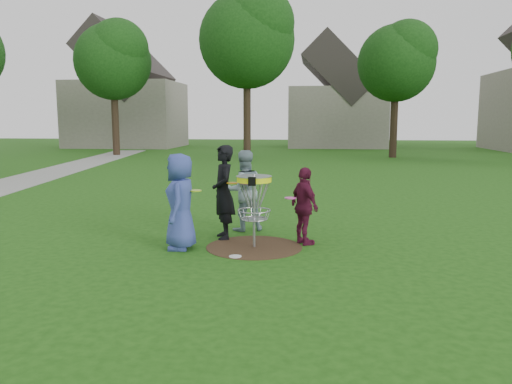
# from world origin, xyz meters

# --- Properties ---
(ground) EXTENTS (100.00, 100.00, 0.00)m
(ground) POSITION_xyz_m (0.00, 0.00, 0.00)
(ground) COLOR #19470F
(ground) RESTS_ON ground
(dirt_patch) EXTENTS (1.80, 1.80, 0.01)m
(dirt_patch) POSITION_xyz_m (0.00, 0.00, 0.00)
(dirt_patch) COLOR #47331E
(dirt_patch) RESTS_ON ground
(concrete_path) EXTENTS (7.75, 39.92, 0.02)m
(concrete_path) POSITION_xyz_m (-10.00, 8.00, 0.01)
(concrete_path) COLOR #9E9E99
(concrete_path) RESTS_ON ground
(player_blue) EXTENTS (0.67, 0.93, 1.76)m
(player_blue) POSITION_xyz_m (-1.33, -0.25, 0.88)
(player_blue) COLOR #364695
(player_blue) RESTS_ON ground
(player_black) EXTENTS (0.66, 0.80, 1.87)m
(player_black) POSITION_xyz_m (-0.69, 0.63, 0.94)
(player_black) COLOR black
(player_black) RESTS_ON ground
(player_grey) EXTENTS (1.03, 0.94, 1.73)m
(player_grey) POSITION_xyz_m (-0.39, 1.41, 0.86)
(player_grey) COLOR #7E98A2
(player_grey) RESTS_ON ground
(player_maroon) EXTENTS (0.76, 0.93, 1.48)m
(player_maroon) POSITION_xyz_m (0.92, 0.33, 0.74)
(player_maroon) COLOR #57132E
(player_maroon) RESTS_ON ground
(disc_on_grass) EXTENTS (0.22, 0.22, 0.02)m
(disc_on_grass) POSITION_xyz_m (-0.24, -0.72, 0.01)
(disc_on_grass) COLOR white
(disc_on_grass) RESTS_ON ground
(disc_golf_basket) EXTENTS (0.66, 0.67, 1.38)m
(disc_golf_basket) POSITION_xyz_m (0.00, -0.00, 1.02)
(disc_golf_basket) COLOR #9EA0A5
(disc_golf_basket) RESTS_ON ground
(held_discs) EXTENTS (1.93, 1.56, 0.26)m
(held_discs) POSITION_xyz_m (-0.30, 0.40, 1.05)
(held_discs) COLOR #A6CF17
(held_discs) RESTS_ON ground
(tree_row) EXTENTS (51.20, 17.42, 9.90)m
(tree_row) POSITION_xyz_m (0.44, 20.67, 6.21)
(tree_row) COLOR #38281C
(tree_row) RESTS_ON ground
(house_row) EXTENTS (44.50, 10.65, 11.62)m
(house_row) POSITION_xyz_m (4.78, 33.07, 4.14)
(house_row) COLOR gray
(house_row) RESTS_ON ground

